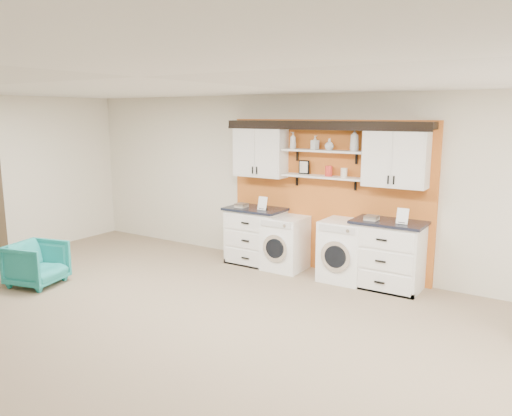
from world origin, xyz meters
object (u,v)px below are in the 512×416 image
Objects in this scene: base_cabinet_right at (388,255)px; dryer at (345,250)px; armchair at (37,264)px; base_cabinet_left at (256,236)px; washer at (286,243)px.

base_cabinet_right is 1.10× the size of dryer.
base_cabinet_right is at bearing -72.69° from armchair.
armchair is (-3.71, -2.65, -0.14)m from dryer.
base_cabinet_left reaches higher than washer.
base_cabinet_right reaches higher than dryer.
base_cabinet_right is 1.17× the size of washer.
armchair is (-4.38, -2.66, -0.18)m from base_cabinet_right.
armchair is (-2.70, -2.65, -0.11)m from washer.
base_cabinet_left is 3.40m from armchair.
dryer is at bearing -0.12° from base_cabinet_left.
base_cabinet_left is 0.58m from washer.
base_cabinet_left is at bearing 179.88° from dryer.
base_cabinet_left is 1.60m from dryer.
base_cabinet_right reaches higher than base_cabinet_left.
base_cabinet_left is at bearing -52.49° from armchair.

